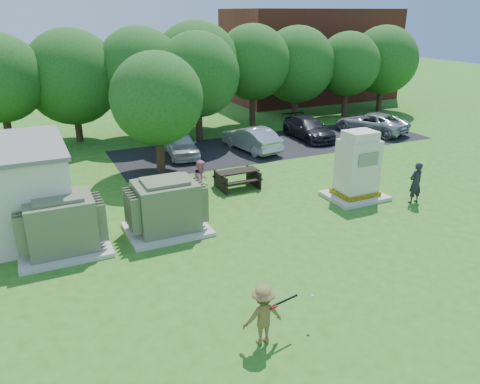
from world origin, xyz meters
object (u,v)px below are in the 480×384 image
person_at_picnic (202,181)px  car_white (181,144)px  car_dark (308,128)px  generator_cabinet (357,169)px  car_silver_b (371,123)px  transformer_right (166,207)px  car_silver_a (251,139)px  batter (263,315)px  person_by_generator (416,183)px  transformer_left (61,226)px  picnic_table (237,177)px

person_at_picnic → car_white: person_at_picnic is taller
car_dark → generator_cabinet: bearing=-109.4°
car_white → car_silver_b: (13.47, -0.31, 0.02)m
car_white → car_dark: 8.76m
generator_cabinet → car_dark: size_ratio=0.66×
transformer_right → car_silver_a: bearing=47.5°
person_at_picnic → car_silver_a: person_at_picnic is taller
car_silver_b → batter: bearing=23.9°
person_by_generator → car_silver_b: bearing=-123.1°
person_by_generator → batter: bearing=26.1°
car_white → car_dark: size_ratio=0.86×
car_dark → transformer_left: bearing=-147.5°
person_by_generator → car_silver_b: (6.62, 10.78, -0.22)m
generator_cabinet → batter: generator_cabinet is taller
batter → car_dark: bearing=-123.1°
car_white → car_silver_b: size_ratio=0.80×
transformer_right → person_at_picnic: 3.16m
car_dark → person_by_generator: bearing=-97.4°
person_at_picnic → car_white: 7.19m
person_at_picnic → picnic_table: bearing=-21.1°
car_white → car_silver_b: 13.47m
car_white → transformer_right: bearing=-104.5°
car_silver_a → car_dark: size_ratio=0.94×
transformer_left → car_white: bearing=51.6°
generator_cabinet → picnic_table: 5.47m
batter → person_by_generator: bearing=-149.4°
transformer_right → generator_cabinet: bearing=-1.9°
person_at_picnic → car_silver_a: bearing=4.3°
transformer_left → car_dark: 18.68m
picnic_table → car_white: car_white is taller
generator_cabinet → batter: size_ratio=1.90×
transformer_right → generator_cabinet: size_ratio=0.99×
picnic_table → car_dark: size_ratio=0.43×
transformer_left → transformer_right: bearing=0.0°
car_white → car_dark: car_white is taller
person_by_generator → car_white: bearing=-59.8°
picnic_table → person_at_picnic: 2.35m
generator_cabinet → person_at_picnic: 6.81m
transformer_left → person_at_picnic: 6.35m
transformer_left → car_dark: transformer_left is taller
transformer_right → car_silver_b: 19.32m
car_silver_a → batter: bearing=55.7°
person_by_generator → transformer_right: bearing=-11.4°
transformer_right → person_at_picnic: size_ratio=1.60×
car_silver_b → picnic_table: bearing=4.7°
transformer_right → car_white: bearing=68.5°
car_dark → car_silver_a: bearing=-166.5°
person_by_generator → car_dark: bearing=-101.1°
transformer_left → car_silver_a: 14.33m
transformer_left → person_at_picnic: bearing=20.4°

